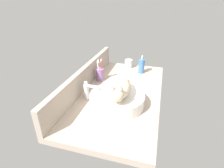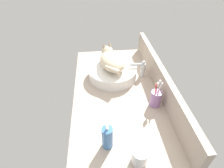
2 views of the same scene
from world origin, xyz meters
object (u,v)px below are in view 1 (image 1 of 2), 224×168
at_px(sink_basin, 117,100).
at_px(toothbrush_cup, 100,74).
at_px(soap_dispenser, 141,66).
at_px(cat, 117,88).
at_px(faucet, 88,90).
at_px(water_glass, 128,64).

bearing_deg(sink_basin, toothbrush_cup, 35.76).
bearing_deg(soap_dispenser, toothbrush_cup, 128.62).
xyz_separation_m(cat, faucet, (0.03, 0.22, -0.06)).
xyz_separation_m(sink_basin, cat, (-0.01, -0.00, 0.10)).
xyz_separation_m(soap_dispenser, water_glass, (0.10, 0.14, -0.03)).
bearing_deg(toothbrush_cup, sink_basin, -144.24).
relative_size(toothbrush_cup, water_glass, 2.32).
xyz_separation_m(sink_basin, toothbrush_cup, (0.32, 0.23, 0.02)).
distance_m(faucet, soap_dispenser, 0.63).
distance_m(sink_basin, water_glass, 0.67).
bearing_deg(cat, water_glass, 4.97).
height_order(cat, toothbrush_cup, cat).
bearing_deg(sink_basin, soap_dispenser, -8.28).
distance_m(soap_dispenser, toothbrush_cup, 0.40).
relative_size(cat, toothbrush_cup, 1.71).
distance_m(sink_basin, faucet, 0.22).
relative_size(cat, faucet, 2.36).
height_order(cat, faucet, cat).
distance_m(cat, faucet, 0.23).
distance_m(cat, water_glass, 0.69).
relative_size(soap_dispenser, toothbrush_cup, 0.88).
height_order(faucet, toothbrush_cup, toothbrush_cup).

